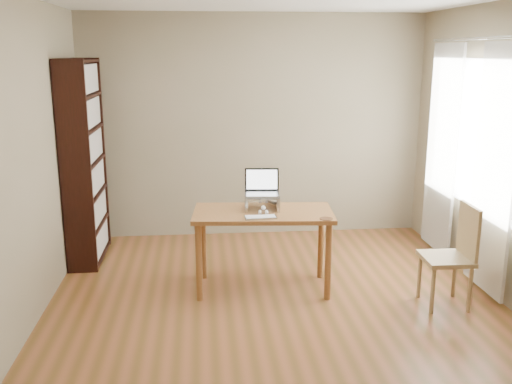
% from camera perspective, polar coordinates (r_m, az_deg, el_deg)
% --- Properties ---
extents(room, '(4.04, 4.54, 2.64)m').
position_cam_1_polar(room, '(4.55, 2.84, 2.93)').
color(room, brown).
rests_on(room, ground).
extents(bookshelf, '(0.30, 0.90, 2.10)m').
position_cam_1_polar(bookshelf, '(6.18, -16.77, 2.90)').
color(bookshelf, black).
rests_on(bookshelf, ground).
extents(curtains, '(0.03, 1.90, 2.25)m').
position_cam_1_polar(curtains, '(5.88, 20.21, 3.29)').
color(curtains, silver).
rests_on(curtains, ground).
extents(desk, '(1.31, 0.73, 0.75)m').
position_cam_1_polar(desk, '(5.22, 0.71, -3.11)').
color(desk, brown).
rests_on(desk, ground).
extents(laptop_stand, '(0.32, 0.25, 0.13)m').
position_cam_1_polar(laptop_stand, '(5.24, 0.62, -0.83)').
color(laptop_stand, silver).
rests_on(laptop_stand, desk).
extents(laptop, '(0.33, 0.29, 0.22)m').
position_cam_1_polar(laptop, '(5.27, 0.55, 0.44)').
color(laptop, silver).
rests_on(laptop, laptop_stand).
extents(keyboard, '(0.28, 0.13, 0.02)m').
position_cam_1_polar(keyboard, '(4.97, 0.45, -2.54)').
color(keyboard, silver).
rests_on(keyboard, desk).
extents(coaster, '(0.11, 0.11, 0.01)m').
position_cam_1_polar(coaster, '(4.99, 7.03, -2.67)').
color(coaster, brown).
rests_on(coaster, desk).
extents(cat, '(0.23, 0.47, 0.14)m').
position_cam_1_polar(cat, '(5.28, 0.66, -0.99)').
color(cat, '#443E35').
rests_on(cat, desk).
extents(chair, '(0.41, 0.41, 0.90)m').
position_cam_1_polar(chair, '(5.22, 19.21, -5.70)').
color(chair, tan).
rests_on(chair, ground).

